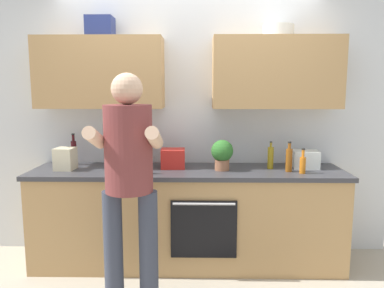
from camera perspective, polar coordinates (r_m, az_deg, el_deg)
The scene contains 16 objects.
ground_plane at distance 3.69m, azimuth -0.68°, elevation -17.74°, with size 12.00×12.00×0.00m, color #B2A893.
back_wall_unit at distance 3.59m, azimuth -0.59°, elevation 6.34°, with size 4.00×0.38×2.50m.
counter at distance 3.51m, azimuth -0.68°, elevation -11.11°, with size 2.84×0.67×0.90m.
person_standing at distance 2.68m, azimuth -9.68°, elevation -4.52°, with size 0.49×0.45×1.74m.
bottle_juice at distance 3.36m, azimuth 16.65°, elevation -2.96°, with size 0.05×0.05×0.22m.
bottle_syrup at distance 3.40m, azimuth 14.69°, elevation -2.28°, with size 0.06×0.06×0.27m.
bottle_hotsauce at distance 3.38m, azimuth -6.70°, elevation -1.74°, with size 0.05×0.05×0.32m.
bottle_wine at distance 3.78m, azimuth -17.71°, elevation -1.11°, with size 0.05×0.05×0.30m.
bottle_soy at distance 3.23m, azimuth -7.72°, elevation -3.05°, with size 0.05×0.05×0.21m.
bottle_oil at distance 3.48m, azimuth 11.98°, elevation -2.03°, with size 0.06×0.06×0.25m.
cup_tea at distance 3.44m, azimuth -9.82°, elevation -3.04°, with size 0.08×0.08×0.10m, color #33598C.
knife_block at distance 3.53m, azimuth -7.88°, elevation -1.60°, with size 0.10×0.14×0.29m.
potted_herb at distance 3.35m, azimuth 4.66°, elevation -1.43°, with size 0.20×0.20×0.28m.
grocery_bag_rice at distance 3.55m, azimuth -18.91°, elevation -2.17°, with size 0.16×0.17×0.20m, color beige.
grocery_bag_crisps at distance 3.45m, azimuth -2.95°, elevation -2.23°, with size 0.22×0.20×0.18m, color red.
grocery_bag_produce at distance 3.61m, azimuth 17.08°, elevation -2.24°, with size 0.23×0.21×0.16m, color silver.
Camera 1 is at (0.10, -3.31, 1.62)m, focal length 34.68 mm.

